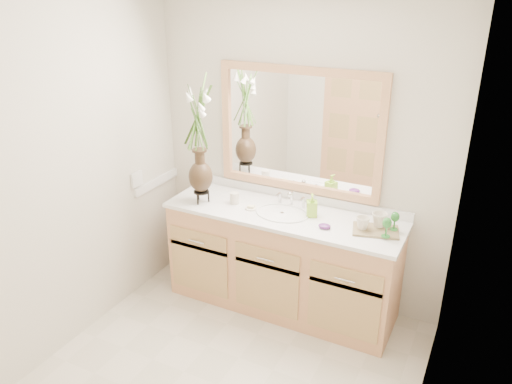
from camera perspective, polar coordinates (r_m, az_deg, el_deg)
The scene contains 19 objects.
wall_back at distance 3.91m, azimuth 4.94°, elevation 4.16°, with size 2.40×0.02×2.40m, color beige.
wall_front at distance 2.04m, azimuth -25.65°, elevation -17.80°, with size 2.40×0.02×2.40m, color beige.
wall_left at distance 3.57m, azimuth -21.74°, elevation 0.68°, with size 0.02×2.60×2.40m, color beige.
wall_right at distance 2.49m, azimuth 19.45°, elevation -8.83°, with size 0.02×2.60×2.40m, color beige.
vanity at distance 4.01m, azimuth 2.99°, elevation -7.92°, with size 1.80×0.55×0.80m.
counter at distance 3.81m, azimuth 3.11°, elevation -2.56°, with size 1.84×0.57×0.03m, color white.
sink at distance 3.81m, azimuth 2.99°, elevation -3.19°, with size 0.38×0.34×0.23m.
mirror at distance 3.83m, azimuth 4.92°, elevation 6.97°, with size 1.32×0.04×0.97m.
switch_plate at distance 4.14m, azimuth -13.47°, elevation 1.44°, with size 0.02×0.12×0.12m, color white.
flower_vase at distance 3.79m, azimuth -6.61°, elevation 7.41°, with size 0.22×0.22×0.91m.
tumbler at distance 3.94m, azimuth -2.46°, elevation -0.69°, with size 0.07×0.07×0.09m, color beige.
soap_dish at distance 3.85m, azimuth -0.57°, elevation -1.83°, with size 0.09×0.09×0.03m.
soap_bottle at distance 3.74m, azimuth 6.40°, elevation -1.62°, with size 0.07×0.07×0.16m, color #96D431.
purple_dish at distance 3.59m, azimuth 7.84°, elevation -3.89°, with size 0.09×0.07×0.03m, color #5E246D.
tray at distance 3.61m, azimuth 13.50°, elevation -4.30°, with size 0.32×0.21×0.02m, color brown.
mug_left at distance 3.58m, azimuth 12.11°, elevation -3.45°, with size 0.10×0.09×0.10m, color beige.
mug_right at distance 3.64m, azimuth 13.93°, elevation -3.05°, with size 0.11×0.10×0.11m, color beige.
goblet_front at distance 3.49m, azimuth 14.74°, elevation -3.56°, with size 0.06×0.06×0.14m.
goblet_back at distance 3.60m, azimuth 15.60°, elevation -2.86°, with size 0.06×0.06×0.14m.
Camera 1 is at (1.37, -2.14, 2.46)m, focal length 35.00 mm.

